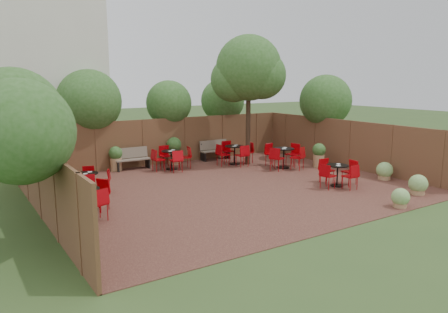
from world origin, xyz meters
TOP-DOWN VIEW (x-y plane):
  - ground at (0.00, 0.00)m, footprint 80.00×80.00m
  - courtyard_paving at (0.00, 0.00)m, footprint 12.00×10.00m
  - fence_back at (0.00, 5.00)m, footprint 12.00×0.08m
  - fence_left at (-6.00, 0.00)m, footprint 0.08×10.00m
  - fence_right at (6.00, 0.00)m, footprint 0.08×10.00m
  - neighbour_building at (-4.50, 8.00)m, footprint 5.00×4.00m
  - overhang_foliage at (-2.00, 2.78)m, footprint 15.55×10.57m
  - courtyard_tree at (2.90, 2.87)m, footprint 2.87×2.78m
  - park_bench_left at (-1.70, 4.62)m, footprint 1.45×0.50m
  - park_bench_right at (2.30, 4.62)m, footprint 1.44×0.48m
  - bistro_tables at (0.32, 1.37)m, footprint 10.38×7.21m
  - planters at (-0.69, 3.85)m, footprint 11.15×4.55m
  - low_shrubs at (4.50, -3.50)m, footprint 3.15×3.04m

SIDE VIEW (x-z plane):
  - ground at x=0.00m, z-range 0.00..0.00m
  - courtyard_paving at x=0.00m, z-range 0.00..0.02m
  - low_shrubs at x=4.50m, z-range 0.00..0.65m
  - bistro_tables at x=0.32m, z-range -0.01..0.95m
  - park_bench_right at x=2.30m, z-range 0.03..0.92m
  - park_bench_left at x=-1.70m, z-range 0.03..0.92m
  - planters at x=-0.69m, z-range 0.02..1.19m
  - fence_back at x=0.00m, z-range 0.00..2.00m
  - fence_left at x=-6.00m, z-range 0.00..2.00m
  - fence_right at x=6.00m, z-range 0.00..2.00m
  - overhang_foliage at x=-2.00m, z-range 1.40..4.00m
  - courtyard_tree at x=2.90m, z-range 1.22..6.71m
  - neighbour_building at x=-4.50m, z-range 0.00..8.00m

